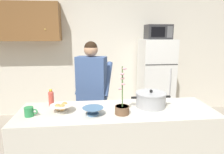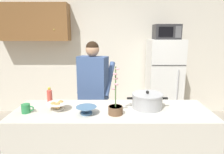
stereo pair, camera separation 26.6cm
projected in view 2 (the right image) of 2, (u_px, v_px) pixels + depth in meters
name	position (u px, v px, depth m)	size (l,w,h in m)	color
back_wall_unit	(100.00, 49.00, 4.29)	(6.00, 0.48, 2.60)	silver
kitchen_island	(112.00, 148.00, 2.28)	(2.14, 0.68, 0.92)	silver
refrigerator	(163.00, 80.00, 4.01)	(0.64, 0.68, 1.63)	white
microwave	(166.00, 32.00, 3.79)	(0.48, 0.37, 0.28)	#2D2D30
person_near_pot	(93.00, 84.00, 2.89)	(0.59, 0.53, 1.64)	#33384C
cooking_pot	(147.00, 101.00, 2.23)	(0.45, 0.34, 0.20)	#ADAFB5
coffee_mug	(26.00, 109.00, 2.09)	(0.13, 0.09, 0.10)	#2D8C4C
bread_bowl	(57.00, 106.00, 2.17)	(0.24, 0.24, 0.10)	white
empty_bowl	(86.00, 110.00, 2.06)	(0.22, 0.22, 0.08)	#4C7299
bottle_near_edge	(50.00, 96.00, 2.35)	(0.06, 0.06, 0.20)	#D84C3F
potted_orchid	(116.00, 108.00, 2.05)	(0.15, 0.15, 0.50)	brown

